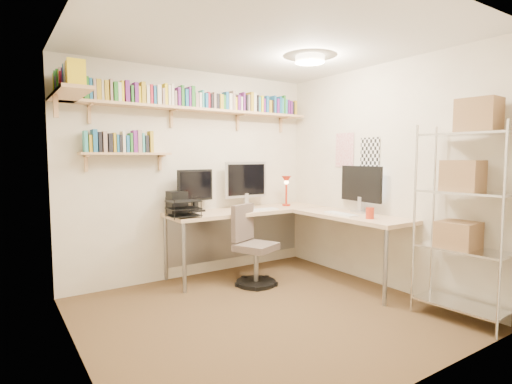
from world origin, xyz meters
The scene contains 6 objects.
ground centered at (0.00, 0.00, 0.00)m, with size 3.20×3.20×0.00m, color #44301D.
room_shell centered at (0.00, 0.00, 1.55)m, with size 3.24×3.04×2.52m.
wall_shelves centered at (-0.43, 1.30, 2.03)m, with size 3.12×1.09×0.80m.
corner_desk centered at (0.66, 0.94, 0.80)m, with size 2.22×2.11×1.40m.
office_chair centered at (0.38, 0.79, 0.39)m, with size 0.53×0.54×0.92m.
wire_rack centered at (1.38, -1.10, 1.19)m, with size 0.44×0.79×1.96m.
Camera 1 is at (-2.09, -2.98, 1.46)m, focal length 28.00 mm.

